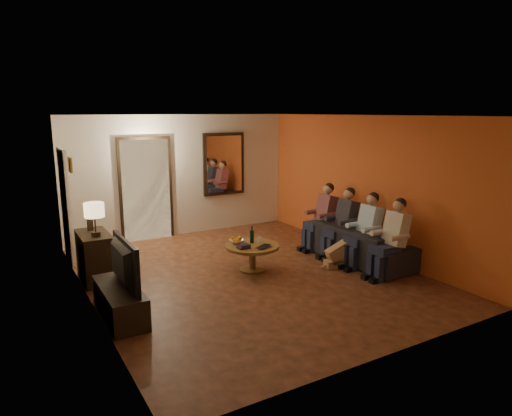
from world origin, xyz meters
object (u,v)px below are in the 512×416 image
table_lamp (95,219)px  tv_stand (120,302)px  sofa (358,243)px  bowl (237,241)px  person_d (323,219)px  person_a (393,241)px  dresser (95,257)px  person_c (344,225)px  person_b (367,233)px  dog (339,252)px  laptop (266,247)px  coffee_table (252,258)px  wine_bottle (252,234)px  tv (117,264)px

table_lamp → tv_stand: 1.58m
sofa → bowl: size_ratio=8.43×
person_d → person_a: bearing=-90.0°
dresser → person_c: bearing=-13.9°
person_a → person_b: (0.00, 0.60, 0.00)m
person_d → table_lamp: bearing=176.9°
person_b → dog: size_ratio=2.14×
laptop → dog: bearing=-41.5°
person_b → person_d: size_ratio=1.00×
person_c → bowl: (-2.01, 0.42, -0.12)m
dog → dresser: bearing=168.1°
person_a → coffee_table: size_ratio=1.31×
tv_stand → wine_bottle: bearing=18.1°
wine_bottle → sofa: bearing=-17.6°
person_d → laptop: 1.87m
dresser → person_b: (4.24, -1.65, 0.21)m
wine_bottle → coffee_table: bearing=-116.6°
tv → person_c: size_ratio=0.92×
person_d → coffee_table: person_d is taller
person_c → coffee_table: bearing=173.8°
bowl → person_d: bearing=5.2°
tv → dog: (3.78, 0.08, -0.46)m
table_lamp → tv: bearing=-90.0°
table_lamp → person_b: 4.49m
tv_stand → dresser: bearing=90.0°
table_lamp → person_a: size_ratio=0.45×
coffee_table → bowl: size_ratio=3.54×
table_lamp → tv_stand: (0.00, -1.33, -0.84)m
laptop → person_d: bearing=-5.3°
coffee_table → person_d: bearing=12.4°
bowl → wine_bottle: bearing=-27.6°
tv → coffee_table: 2.56m
sofa → person_a: bearing=171.8°
tv → bowl: 2.42m
person_b → tv: bearing=178.7°
sofa → person_d: bearing=4.5°
person_b → laptop: size_ratio=3.65×
person_c → coffee_table: person_c is taller
table_lamp → tv: (0.00, -1.33, -0.31)m
table_lamp → person_c: 4.34m
person_a → tv: bearing=170.7°
dresser → tv: 1.59m
person_a → coffee_table: (-1.83, 1.40, -0.38)m
dresser → sofa: bearing=-17.3°
person_b → table_lamp: bearing=161.3°
person_a → person_d: size_ratio=1.00×
dresser → dog: size_ratio=1.57×
tv → sofa: tv is taller
tv_stand → dog: dog is taller
person_b → person_d: same height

